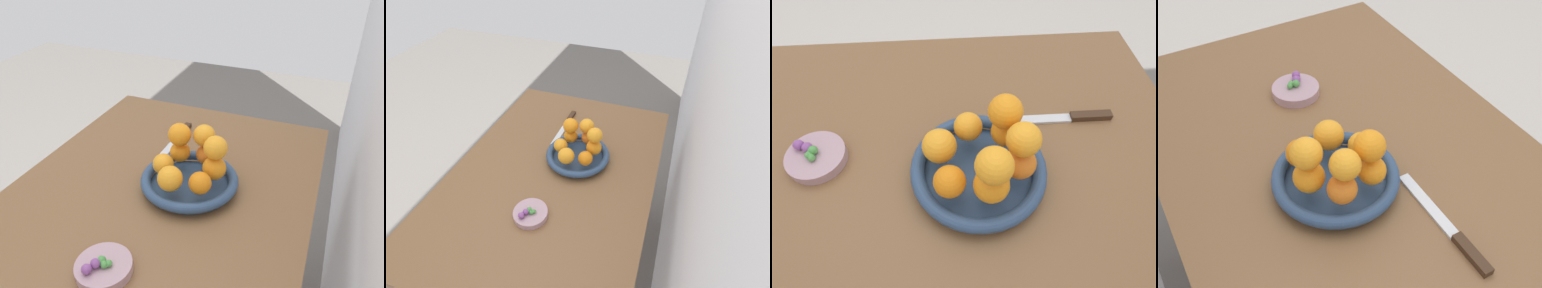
# 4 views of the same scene
# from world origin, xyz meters

# --- Properties ---
(ground_plane) EXTENTS (6.00, 6.00, 0.00)m
(ground_plane) POSITION_xyz_m (0.00, 0.00, 0.00)
(ground_plane) COLOR slate
(dining_table) EXTENTS (1.10, 0.76, 0.74)m
(dining_table) POSITION_xyz_m (0.00, 0.00, 0.65)
(dining_table) COLOR brown
(dining_table) RESTS_ON ground_plane
(fruit_bowl) EXTENTS (0.25, 0.25, 0.04)m
(fruit_bowl) POSITION_xyz_m (-0.10, 0.07, 0.76)
(fruit_bowl) COLOR navy
(fruit_bowl) RESTS_ON dining_table
(candy_dish) EXTENTS (0.11, 0.11, 0.02)m
(candy_dish) POSITION_xyz_m (0.21, 0.01, 0.75)
(candy_dish) COLOR #B28C99
(candy_dish) RESTS_ON dining_table
(orange_0) EXTENTS (0.05, 0.05, 0.05)m
(orange_0) POSITION_xyz_m (-0.08, -0.00, 0.81)
(orange_0) COLOR orange
(orange_0) RESTS_ON fruit_bowl
(orange_1) EXTENTS (0.06, 0.06, 0.06)m
(orange_1) POSITION_xyz_m (-0.03, 0.04, 0.81)
(orange_1) COLOR orange
(orange_1) RESTS_ON fruit_bowl
(orange_2) EXTENTS (0.06, 0.06, 0.06)m
(orange_2) POSITION_xyz_m (-0.04, 0.11, 0.81)
(orange_2) COLOR orange
(orange_2) RESTS_ON fruit_bowl
(orange_3) EXTENTS (0.06, 0.06, 0.06)m
(orange_3) POSITION_xyz_m (-0.11, 0.13, 0.81)
(orange_3) COLOR orange
(orange_3) RESTS_ON fruit_bowl
(orange_4) EXTENTS (0.06, 0.06, 0.06)m
(orange_4) POSITION_xyz_m (-0.17, 0.09, 0.81)
(orange_4) COLOR orange
(orange_4) RESTS_ON fruit_bowl
(orange_5) EXTENTS (0.06, 0.06, 0.06)m
(orange_5) POSITION_xyz_m (-0.15, 0.02, 0.81)
(orange_5) COLOR orange
(orange_5) RESTS_ON fruit_bowl
(orange_6) EXTENTS (0.06, 0.06, 0.06)m
(orange_6) POSITION_xyz_m (-0.14, 0.02, 0.87)
(orange_6) COLOR orange
(orange_6) RESTS_ON orange_5
(orange_7) EXTENTS (0.06, 0.06, 0.06)m
(orange_7) POSITION_xyz_m (-0.16, 0.08, 0.87)
(orange_7) COLOR orange
(orange_7) RESTS_ON orange_4
(orange_8) EXTENTS (0.06, 0.06, 0.06)m
(orange_8) POSITION_xyz_m (-0.11, 0.13, 0.87)
(orange_8) COLOR orange
(orange_8) RESTS_ON orange_3
(candy_ball_0) EXTENTS (0.02, 0.02, 0.02)m
(candy_ball_0) POSITION_xyz_m (0.23, 0.00, 0.77)
(candy_ball_0) COLOR #8C4C99
(candy_ball_0) RESTS_ON candy_dish
(candy_ball_1) EXTENTS (0.02, 0.02, 0.02)m
(candy_ball_1) POSITION_xyz_m (0.21, 0.01, 0.77)
(candy_ball_1) COLOR #4C9947
(candy_ball_1) RESTS_ON candy_dish
(candy_ball_2) EXTENTS (0.02, 0.02, 0.02)m
(candy_ball_2) POSITION_xyz_m (0.22, 0.02, 0.77)
(candy_ball_2) COLOR #4C9947
(candy_ball_2) RESTS_ON candy_dish
(candy_ball_3) EXTENTS (0.02, 0.02, 0.02)m
(candy_ball_3) POSITION_xyz_m (0.24, -0.01, 0.77)
(candy_ball_3) COLOR #8C4C99
(candy_ball_3) RESTS_ON candy_dish
(candy_ball_4) EXTENTS (0.01, 0.01, 0.01)m
(candy_ball_4) POSITION_xyz_m (0.21, 0.02, 0.77)
(candy_ball_4) COLOR #4C9947
(candy_ball_4) RESTS_ON candy_dish
(knife) EXTENTS (0.26, 0.02, 0.01)m
(knife) POSITION_xyz_m (-0.30, -0.06, 0.75)
(knife) COLOR #3F2819
(knife) RESTS_ON dining_table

